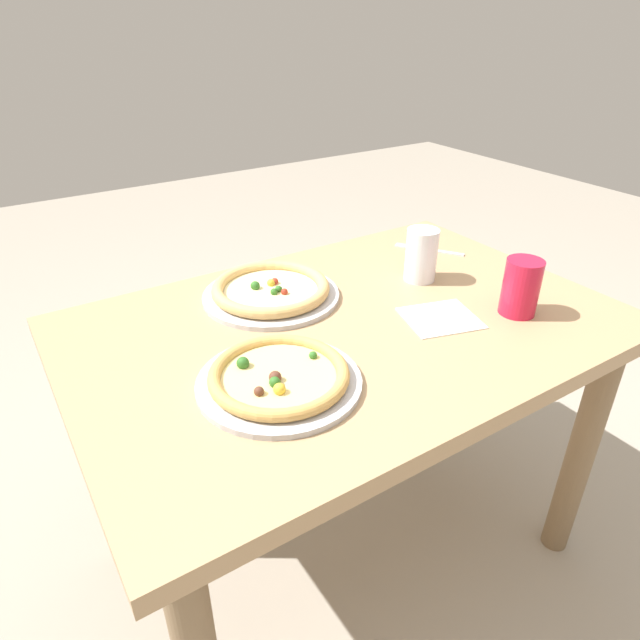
{
  "coord_description": "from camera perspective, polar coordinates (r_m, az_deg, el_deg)",
  "views": [
    {
      "loc": [
        -0.64,
        -0.87,
        1.37
      ],
      "look_at": [
        -0.08,
        -0.0,
        0.78
      ],
      "focal_mm": 31.0,
      "sensor_mm": 36.0,
      "label": 1
    }
  ],
  "objects": [
    {
      "name": "water_cup_clear",
      "position": [
        1.44,
        10.42,
        6.69
      ],
      "size": [
        0.08,
        0.08,
        0.14
      ],
      "color": "silver",
      "rests_on": "dining_table"
    },
    {
      "name": "paper_napkin",
      "position": [
        1.28,
        12.32,
        0.19
      ],
      "size": [
        0.19,
        0.18,
        0.0
      ],
      "primitive_type": "cube",
      "rotation": [
        0.0,
        0.0,
        -0.28
      ],
      "color": "white",
      "rests_on": "dining_table"
    },
    {
      "name": "pizza_near",
      "position": [
        1.03,
        -4.27,
        -5.93
      ],
      "size": [
        0.31,
        0.31,
        0.04
      ],
      "color": "#B7B7BC",
      "rests_on": "dining_table"
    },
    {
      "name": "dining_table",
      "position": [
        1.31,
        2.8,
        -4.61
      ],
      "size": [
        1.22,
        0.82,
        0.75
      ],
      "color": "tan",
      "rests_on": "ground"
    },
    {
      "name": "ground_plane",
      "position": [
        1.74,
        2.26,
        -22.09
      ],
      "size": [
        8.0,
        8.0,
        0.0
      ],
      "primitive_type": "plane",
      "color": "#9E9384"
    },
    {
      "name": "drink_cup_colored",
      "position": [
        1.33,
        20.04,
        3.2
      ],
      "size": [
        0.08,
        0.08,
        0.13
      ],
      "color": "red",
      "rests_on": "dining_table"
    },
    {
      "name": "fork",
      "position": [
        1.65,
        10.85,
        7.19
      ],
      "size": [
        0.13,
        0.18,
        0.0
      ],
      "color": "silver",
      "rests_on": "dining_table"
    },
    {
      "name": "pizza_far",
      "position": [
        1.34,
        -5.09,
        3.05
      ],
      "size": [
        0.33,
        0.33,
        0.04
      ],
      "color": "#B7B7BC",
      "rests_on": "dining_table"
    }
  ]
}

